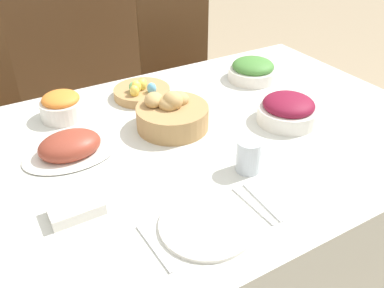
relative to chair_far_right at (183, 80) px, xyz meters
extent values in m
cube|color=silver|center=(-0.54, -0.92, -0.12)|extent=(1.85, 1.11, 0.77)
cylinder|color=brown|center=(-0.85, -0.26, -0.29)|extent=(0.03, 0.03, 0.43)
cylinder|color=brown|center=(-0.88, 0.12, -0.29)|extent=(0.03, 0.03, 0.43)
cylinder|color=brown|center=(-0.22, -0.26, -0.29)|extent=(0.03, 0.03, 0.43)
cylinder|color=brown|center=(0.16, -0.30, -0.29)|extent=(0.03, 0.03, 0.43)
cylinder|color=brown|center=(-0.18, 0.13, -0.29)|extent=(0.03, 0.03, 0.43)
cylinder|color=brown|center=(0.20, 0.09, -0.29)|extent=(0.03, 0.03, 0.43)
cube|color=brown|center=(-0.01, -0.08, -0.07)|extent=(0.46, 0.46, 0.02)
cube|color=brown|center=(0.01, 0.12, 0.20)|extent=(0.42, 0.06, 0.51)
cube|color=brown|center=(-0.61, 1.00, -0.06)|extent=(1.42, 0.44, 0.89)
cylinder|color=#AD8451|center=(-0.49, -0.82, 0.30)|extent=(0.25, 0.25, 0.08)
ellipsoid|color=tan|center=(-0.49, -0.81, 0.35)|extent=(0.10, 0.09, 0.06)
ellipsoid|color=tan|center=(-0.49, -0.82, 0.36)|extent=(0.09, 0.09, 0.06)
ellipsoid|color=tan|center=(-0.54, -0.78, 0.35)|extent=(0.09, 0.10, 0.05)
ellipsoid|color=tan|center=(-0.49, -0.80, 0.35)|extent=(0.09, 0.09, 0.06)
ellipsoid|color=tan|center=(-0.51, -0.81, 0.35)|extent=(0.08, 0.09, 0.05)
ellipsoid|color=tan|center=(-0.45, -0.81, 0.35)|extent=(0.08, 0.08, 0.05)
cylinder|color=#AD8451|center=(-0.49, -0.56, 0.28)|extent=(0.22, 0.22, 0.03)
ellipsoid|color=#F4D151|center=(-0.49, -0.56, 0.31)|extent=(0.04, 0.04, 0.05)
ellipsoid|color=#F4D151|center=(-0.52, -0.57, 0.31)|extent=(0.04, 0.04, 0.05)
ellipsoid|color=#F29E4C|center=(-0.48, -0.55, 0.31)|extent=(0.03, 0.03, 0.04)
ellipsoid|color=#7FCC7A|center=(-0.52, -0.56, 0.31)|extent=(0.04, 0.04, 0.05)
ellipsoid|color=#60B2E0|center=(-0.47, -0.61, 0.31)|extent=(0.04, 0.04, 0.05)
ellipsoid|color=#F4D151|center=(-0.53, -0.60, 0.31)|extent=(0.04, 0.04, 0.05)
ellipsoid|color=silver|center=(-0.84, -0.81, 0.26)|extent=(0.30, 0.21, 0.01)
ellipsoid|color=brown|center=(-0.84, -0.81, 0.29)|extent=(0.19, 0.14, 0.08)
cylinder|color=silver|center=(-0.80, -0.57, 0.29)|extent=(0.15, 0.15, 0.07)
ellipsoid|color=orange|center=(-0.80, -0.57, 0.33)|extent=(0.13, 0.13, 0.05)
cylinder|color=silver|center=(-0.01, -0.64, 0.28)|extent=(0.21, 0.21, 0.05)
ellipsoid|color=#478438|center=(-0.01, -0.64, 0.32)|extent=(0.18, 0.18, 0.06)
cylinder|color=silver|center=(-0.13, -0.99, 0.29)|extent=(0.21, 0.21, 0.06)
ellipsoid|color=maroon|center=(-0.13, -0.99, 0.33)|extent=(0.18, 0.18, 0.06)
cylinder|color=silver|center=(-0.65, -1.29, 0.26)|extent=(0.24, 0.24, 0.01)
cube|color=silver|center=(-0.79, -1.29, 0.26)|extent=(0.02, 0.17, 0.00)
cube|color=silver|center=(-0.50, -1.29, 0.26)|extent=(0.02, 0.17, 0.00)
cube|color=silver|center=(-0.47, -1.29, 0.26)|extent=(0.02, 0.17, 0.00)
cylinder|color=silver|center=(-0.42, -1.15, 0.31)|extent=(0.07, 0.07, 0.10)
cube|color=silver|center=(-0.91, -1.08, 0.28)|extent=(0.14, 0.08, 0.03)
camera|label=1|loc=(-1.04, -1.90, 0.98)|focal=38.00mm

